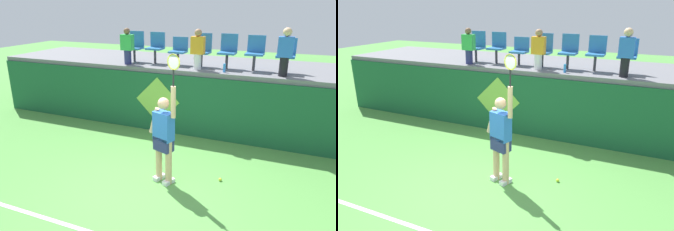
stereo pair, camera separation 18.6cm
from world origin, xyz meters
TOP-DOWN VIEW (x-y plane):
  - ground_plane at (0.00, 0.00)m, footprint 40.00×40.00m
  - court_back_wall at (0.00, 3.06)m, footprint 12.69×0.20m
  - spectator_platform at (0.00, 4.37)m, footprint 12.69×2.73m
  - tennis_player at (0.24, 0.57)m, footprint 0.73×0.37m
  - tennis_ball at (1.27, 1.01)m, footprint 0.07×0.07m
  - water_bottle at (0.72, 3.25)m, footprint 0.06×0.06m
  - stadium_chair_0 at (-2.05, 3.80)m, footprint 0.44×0.42m
  - stadium_chair_1 at (-1.39, 3.79)m, footprint 0.44×0.42m
  - stadium_chair_2 at (-0.70, 3.79)m, footprint 0.44×0.42m
  - stadium_chair_3 at (-0.02, 3.80)m, footprint 0.44×0.42m
  - stadium_chair_4 at (0.67, 3.80)m, footprint 0.44×0.42m
  - stadium_chair_5 at (1.36, 3.79)m, footprint 0.44×0.42m
  - stadium_chair_6 at (2.10, 3.79)m, footprint 0.44×0.42m
  - spectator_0 at (-2.05, 3.33)m, footprint 0.34×0.20m
  - spectator_1 at (2.10, 3.33)m, footprint 0.34×0.21m
  - spectator_2 at (-0.02, 3.38)m, footprint 0.34×0.20m
  - wall_signage_mount at (-0.98, 2.95)m, footprint 1.27×0.01m

SIDE VIEW (x-z plane):
  - ground_plane at x=0.00m, z-range 0.00..0.00m
  - wall_signage_mount at x=-0.98m, z-range -0.76..0.77m
  - tennis_ball at x=1.27m, z-range 0.00..0.07m
  - court_back_wall at x=0.00m, z-range 0.00..1.62m
  - tennis_player at x=0.24m, z-range -0.29..2.26m
  - spectator_platform at x=0.00m, z-range 1.62..1.74m
  - water_bottle at x=0.72m, z-range 1.74..1.95m
  - stadium_chair_2 at x=-0.70m, z-range 1.78..2.53m
  - stadium_chair_6 at x=2.10m, z-range 1.79..2.63m
  - stadium_chair_3 at x=-0.02m, z-range 1.77..2.65m
  - stadium_chair_0 at x=-2.05m, z-range 1.78..2.65m
  - stadium_chair_1 at x=-1.39m, z-range 1.80..2.66m
  - stadium_chair_4 at x=0.67m, z-range 1.79..2.67m
  - stadium_chair_5 at x=1.36m, z-range 1.80..2.66m
  - spectator_0 at x=-2.05m, z-range 1.75..2.74m
  - spectator_2 at x=-0.02m, z-range 1.76..2.78m
  - spectator_1 at x=2.10m, z-range 1.77..2.88m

